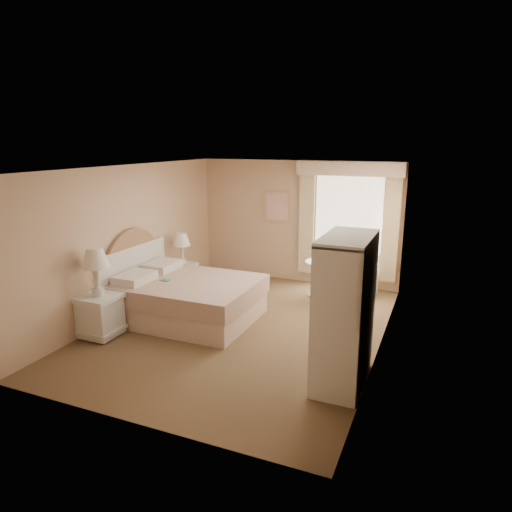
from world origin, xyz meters
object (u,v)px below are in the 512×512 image
at_px(bed, 182,296).
at_px(nightstand_near, 99,304).
at_px(nightstand_far, 183,270).
at_px(cafe_chair, 368,269).
at_px(armoire, 345,324).
at_px(round_table, 322,273).

distance_m(bed, nightstand_near, 1.35).
relative_size(bed, nightstand_far, 1.96).
xyz_separation_m(nightstand_near, cafe_chair, (3.37, 3.58, -0.03)).
height_order(nightstand_far, armoire, armoire).
bearing_deg(round_table, nightstand_far, -164.51).
distance_m(nightstand_near, nightstand_far, 2.35).
relative_size(nightstand_near, nightstand_far, 1.19).
height_order(nightstand_far, round_table, nightstand_far).
relative_size(bed, round_table, 3.26).
xyz_separation_m(nightstand_near, nightstand_far, (0.00, 2.34, -0.08)).
distance_m(bed, cafe_chair, 3.61).
bearing_deg(bed, nightstand_far, 120.91).
bearing_deg(nightstand_near, round_table, 49.64).
height_order(round_table, cafe_chair, cafe_chair).
distance_m(bed, nightstand_far, 1.41).
xyz_separation_m(round_table, cafe_chair, (0.77, 0.52, 0.03)).
height_order(bed, round_table, bed).
height_order(nightstand_far, cafe_chair, nightstand_far).
height_order(nightstand_near, armoire, armoire).
height_order(bed, nightstand_far, bed).
bearing_deg(round_table, bed, -134.19).
height_order(bed, armoire, armoire).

